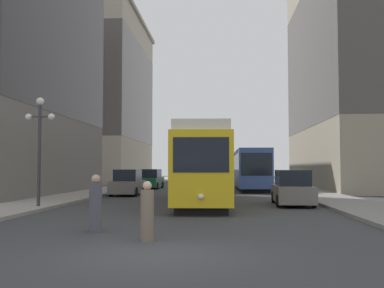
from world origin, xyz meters
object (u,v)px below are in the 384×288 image
object	(u,v)px
transit_bus	(250,168)
parked_car_left_near	(128,183)
parked_car_left_mid	(151,180)
lamp_post_left_near	(40,134)
streetcar	(202,165)
parked_car_right_far	(292,189)
pedestrian_crossing_far	(147,213)
pedestrian_crossing_near	(95,205)

from	to	relation	value
transit_bus	parked_car_left_near	distance (m)	12.63
parked_car_left_mid	lamp_post_left_near	xyz separation A→B (m)	(-1.90, -21.53, 2.68)
parked_car_left_near	lamp_post_left_near	bearing A→B (deg)	-99.39
streetcar	parked_car_right_far	xyz separation A→B (m)	(4.71, -0.92, -1.26)
parked_car_left_mid	lamp_post_left_near	bearing A→B (deg)	-92.62
lamp_post_left_near	parked_car_right_far	bearing A→B (deg)	14.59
streetcar	parked_car_left_near	world-z (taller)	streetcar
parked_car_right_far	pedestrian_crossing_far	distance (m)	13.11
parked_car_left_mid	parked_car_left_near	bearing A→B (deg)	-87.58
streetcar	pedestrian_crossing_near	world-z (taller)	streetcar
transit_bus	parked_car_left_mid	bearing A→B (deg)	167.38
parked_car_left_near	pedestrian_crossing_far	bearing A→B (deg)	-76.23
transit_bus	pedestrian_crossing_near	xyz separation A→B (m)	(-6.39, -26.63, -1.14)
parked_car_right_far	parked_car_left_near	bearing A→B (deg)	-35.11
parked_car_left_near	pedestrian_crossing_near	size ratio (longest dim) A/B	2.47
parked_car_right_far	pedestrian_crossing_near	size ratio (longest dim) A/B	2.76
streetcar	pedestrian_crossing_near	xyz separation A→B (m)	(-2.76, -11.19, -1.30)
pedestrian_crossing_far	lamp_post_left_near	distance (m)	11.20
transit_bus	parked_car_left_mid	size ratio (longest dim) A/B	2.87
streetcar	parked_car_right_far	bearing A→B (deg)	-12.94
parked_car_left_near	parked_car_right_far	xyz separation A→B (m)	(10.28, -7.77, 0.00)
parked_car_left_near	parked_car_left_mid	size ratio (longest dim) A/B	0.95
parked_car_left_mid	lamp_post_left_near	world-z (taller)	lamp_post_left_near
pedestrian_crossing_far	lamp_post_left_near	size ratio (longest dim) A/B	0.31
streetcar	pedestrian_crossing_far	size ratio (longest dim) A/B	8.94
parked_car_right_far	pedestrian_crossing_far	xyz separation A→B (m)	(-5.65, -11.83, -0.11)
parked_car_left_mid	pedestrian_crossing_far	bearing A→B (deg)	-78.85
parked_car_left_mid	parked_car_right_far	size ratio (longest dim) A/B	0.94
pedestrian_crossing_near	pedestrian_crossing_far	distance (m)	2.40
parked_car_left_mid	parked_car_right_far	xyz separation A→B (m)	(10.28, -18.36, 0.00)
pedestrian_crossing_far	pedestrian_crossing_near	bearing A→B (deg)	120.02
streetcar	parked_car_left_mid	world-z (taller)	streetcar
parked_car_left_near	pedestrian_crossing_far	world-z (taller)	parked_car_left_near
parked_car_left_near	pedestrian_crossing_far	size ratio (longest dim) A/B	2.71
streetcar	transit_bus	distance (m)	15.86
streetcar	pedestrian_crossing_near	distance (m)	11.60
transit_bus	pedestrian_crossing_far	bearing A→B (deg)	-99.51
streetcar	pedestrian_crossing_far	xyz separation A→B (m)	(-0.94, -12.74, -1.37)
parked_car_left_near	lamp_post_left_near	distance (m)	11.42
parked_car_right_far	lamp_post_left_near	distance (m)	12.87
parked_car_left_mid	lamp_post_left_near	distance (m)	21.78
streetcar	parked_car_left_mid	size ratio (longest dim) A/B	3.14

